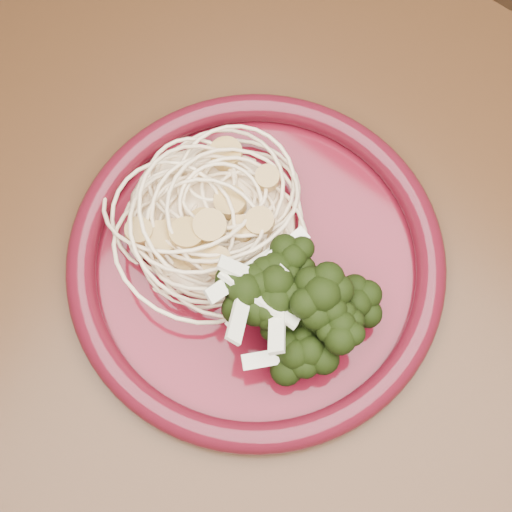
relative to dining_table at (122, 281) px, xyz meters
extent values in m
plane|color=brown|center=(0.00, 0.00, -0.65)|extent=(3.50, 3.50, 0.00)
cube|color=#472814|center=(0.00, 0.00, 0.08)|extent=(1.20, 0.80, 0.04)
cylinder|color=#530B17|center=(0.11, 0.06, 0.10)|extent=(0.31, 0.31, 0.01)
torus|color=#530C18|center=(0.11, 0.06, 0.11)|extent=(0.32, 0.32, 0.02)
ellipsoid|color=#F9E0B2|center=(0.06, 0.07, 0.12)|extent=(0.15, 0.14, 0.03)
ellipsoid|color=black|center=(0.17, 0.06, 0.13)|extent=(0.10, 0.16, 0.05)
camera|label=1|loc=(0.23, -0.09, 0.63)|focal=50.00mm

